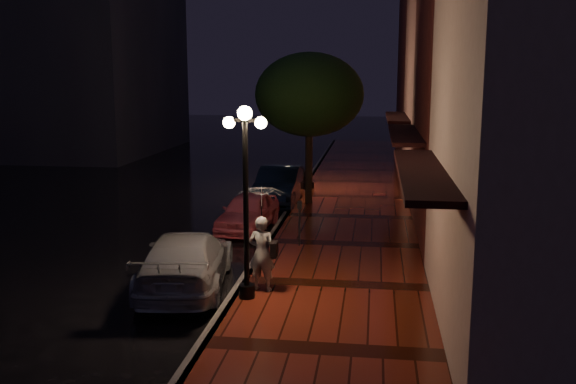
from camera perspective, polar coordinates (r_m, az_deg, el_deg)
The scene contains 14 objects.
ground at distance 19.53m, azimuth -1.76°, elevation -4.77°, with size 120.00×120.00×0.00m, color black.
sidewalk at distance 19.27m, azimuth 4.87°, elevation -4.78°, with size 4.50×60.00×0.15m, color #47180C.
curb at distance 19.51m, azimuth -1.76°, elevation -4.56°, with size 0.25×60.00×0.15m, color #595451.
storefront_mid at distance 20.93m, azimuth 18.76°, elevation 10.94°, with size 5.00×8.00×11.00m, color #511914.
storefront_far at distance 28.84m, azimuth 15.67°, elevation 8.84°, with size 5.00×8.00×9.00m, color #8C5951.
storefront_extra at distance 38.77m, azimuth 13.72°, elevation 10.00°, with size 5.00×12.00×10.00m, color #511914.
streetlamp_near at distance 14.09m, azimuth -3.78°, elevation 0.08°, with size 0.96×0.36×4.31m.
streetlamp_far at distance 27.83m, azimuth 2.01°, elevation 5.26°, with size 0.96×0.36×4.31m.
street_tree at distance 24.71m, azimuth 1.92°, elevation 8.42°, with size 4.16×4.16×5.80m.
pink_car at distance 21.32m, azimuth -3.57°, elevation -1.76°, with size 1.47×3.65×1.24m, color #E55E6E.
navy_car at distance 25.48m, azimuth -0.77°, elevation 0.57°, with size 1.58×4.54×1.50m, color black.
silver_car at distance 15.73m, azimuth -9.05°, elevation -6.04°, with size 1.96×4.82×1.40m, color #929399.
woman_with_umbrella at distance 14.74m, azimuth -2.35°, elevation -2.66°, with size 1.03×1.05×2.48m.
parking_meter at distance 18.76m, azimuth 1.03°, elevation -2.39°, with size 0.13×0.10×1.33m.
Camera 1 is at (3.15, -18.57, 5.14)m, focal length 40.00 mm.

